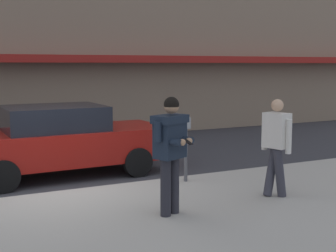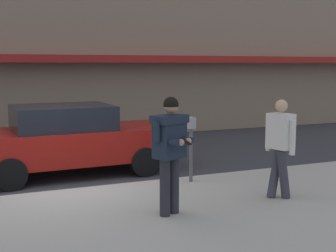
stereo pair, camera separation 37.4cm
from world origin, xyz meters
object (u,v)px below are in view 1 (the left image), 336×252
(parking_meter, at_px, (186,140))
(man_texting_on_phone, at_px, (170,143))
(parked_sedan_mid, at_px, (61,140))
(pedestrian_in_light_coat, at_px, (276,141))

(parking_meter, bearing_deg, man_texting_on_phone, -124.72)
(parked_sedan_mid, relative_size, parking_meter, 3.58)
(pedestrian_in_light_coat, bearing_deg, man_texting_on_phone, -177.38)
(pedestrian_in_light_coat, height_order, parking_meter, pedestrian_in_light_coat)
(man_texting_on_phone, distance_m, parking_meter, 2.10)
(pedestrian_in_light_coat, xyz_separation_m, parking_meter, (-0.90, 1.61, -0.14))
(man_texting_on_phone, relative_size, parking_meter, 1.42)
(parked_sedan_mid, height_order, parking_meter, parked_sedan_mid)
(pedestrian_in_light_coat, distance_m, parking_meter, 1.85)
(man_texting_on_phone, height_order, parking_meter, man_texting_on_phone)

